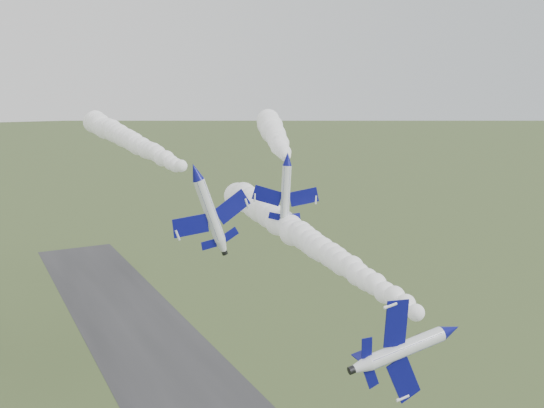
{
  "coord_description": "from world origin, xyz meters",
  "views": [
    {
      "loc": [
        -33.1,
        -51.06,
        54.73
      ],
      "look_at": [
        3.99,
        20.05,
        39.2
      ],
      "focal_mm": 40.0,
      "sensor_mm": 36.0,
      "label": 1
    }
  ],
  "objects": [
    {
      "name": "jet_pair_right",
      "position": [
        9.85,
        26.37,
        44.38
      ],
      "size": [
        9.74,
        11.13,
        2.91
      ],
      "rotation": [
        0.0,
        0.05,
        -0.42
      ],
      "color": "white"
    },
    {
      "name": "smoke_trail_jet_lead",
      "position": [
        9.67,
        21.61,
        33.74
      ],
      "size": [
        9.88,
        60.43,
        4.98
      ],
      "primitive_type": null,
      "rotation": [
        0.0,
        0.0,
        -0.08
      ],
      "color": "white"
    },
    {
      "name": "jet_lead",
      "position": [
        6.69,
        -11.27,
        32.2
      ],
      "size": [
        3.92,
        12.15,
        9.86
      ],
      "rotation": [
        0.0,
        1.38,
        -0.08
      ],
      "color": "white"
    },
    {
      "name": "smoke_trail_jet_pair_left",
      "position": [
        -4.54,
        62.45,
        45.15
      ],
      "size": [
        6.59,
        65.74,
        4.89
      ],
      "primitive_type": null,
      "rotation": [
        0.0,
        0.0,
        -0.03
      ],
      "color": "white"
    },
    {
      "name": "smoke_trail_jet_pair_right",
      "position": [
        25.67,
        60.5,
        45.04
      ],
      "size": [
        34.35,
        67.02,
        5.97
      ],
      "primitive_type": null,
      "rotation": [
        0.0,
        0.0,
        -0.42
      ],
      "color": "white"
    },
    {
      "name": "jet_pair_left",
      "position": [
        -4.66,
        25.84,
        43.45
      ],
      "size": [
        11.06,
        14.01,
        4.6
      ],
      "rotation": [
        0.0,
        -0.33,
        -0.03
      ],
      "color": "white"
    }
  ]
}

